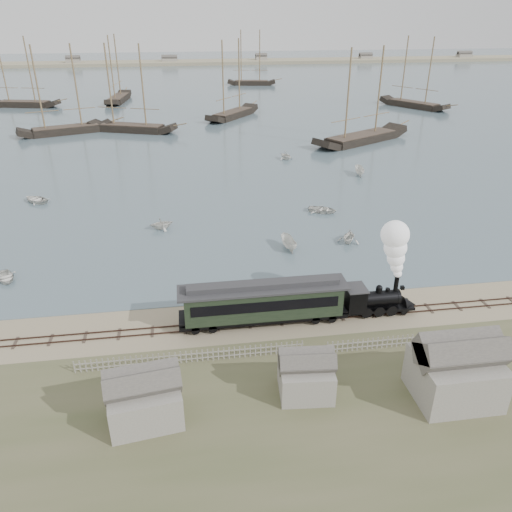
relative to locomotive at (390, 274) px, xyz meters
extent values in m
plane|color=tan|center=(-12.46, 2.00, -4.20)|extent=(600.00, 600.00, 0.00)
cube|color=#475D66|center=(-12.46, 172.00, -4.17)|extent=(600.00, 336.00, 0.06)
cube|color=#38251F|center=(-12.46, -0.50, -4.10)|extent=(120.00, 0.08, 0.12)
cube|color=#38251F|center=(-12.46, 0.50, -4.10)|extent=(120.00, 0.08, 0.12)
cube|color=#3B2E25|center=(-12.46, 0.00, -4.17)|extent=(120.00, 1.80, 0.06)
cube|color=tan|center=(-12.46, 252.00, -4.20)|extent=(500.00, 20.00, 1.80)
cube|color=black|center=(-0.74, 0.00, -3.51)|extent=(6.61, 1.94, 0.24)
cylinder|color=black|center=(-1.13, 0.00, -2.53)|extent=(4.08, 1.46, 1.46)
cube|color=black|center=(-3.27, 0.00, -2.34)|extent=(1.75, 2.14, 2.24)
cube|color=#313133|center=(-3.27, 0.00, -1.17)|extent=(1.94, 2.33, 0.12)
cylinder|color=black|center=(0.72, 0.00, -1.22)|extent=(0.43, 0.43, 1.56)
sphere|color=black|center=(-0.94, 0.00, -1.39)|extent=(0.62, 0.62, 0.62)
cone|color=black|center=(2.37, 0.00, -3.60)|extent=(1.36, 1.94, 1.94)
cube|color=black|center=(1.40, 0.00, -1.56)|extent=(0.34, 0.34, 0.34)
cube|color=black|center=(-12.14, 0.00, -3.42)|extent=(15.68, 2.58, 0.39)
cube|color=black|center=(-12.14, 0.00, -1.86)|extent=(14.56, 2.80, 2.80)
cube|color=black|center=(-12.14, -1.42, -1.58)|extent=(13.44, 0.06, 1.01)
cube|color=black|center=(-12.14, 1.42, -1.58)|extent=(13.44, 0.06, 1.01)
cube|color=#313133|center=(-12.14, 0.00, -0.40)|extent=(15.68, 3.02, 0.20)
cube|color=#313133|center=(-12.14, 0.00, -0.06)|extent=(14.00, 1.34, 0.50)
imported|color=silver|center=(-11.99, 2.45, -3.77)|extent=(4.75, 5.09, 0.86)
imported|color=silver|center=(-38.65, 12.15, -3.77)|extent=(4.29, 3.82, 0.73)
imported|color=silver|center=(-22.07, 24.04, -3.33)|extent=(3.31, 3.61, 1.61)
imported|color=silver|center=(-6.49, 15.41, -3.40)|extent=(3.97, 1.90, 1.48)
imported|color=silver|center=(0.96, 26.79, -3.71)|extent=(4.60, 5.11, 0.87)
imported|color=silver|center=(1.48, 16.17, -3.29)|extent=(4.16, 3.98, 1.70)
imported|color=silver|center=(12.28, 43.53, -3.39)|extent=(4.04, 2.01, 1.49)
imported|color=silver|center=(-41.40, 37.55, -3.69)|extent=(5.13, 5.30, 0.90)
imported|color=silver|center=(1.39, 55.68, -3.28)|extent=(4.16, 3.95, 1.72)
camera|label=1|loc=(-18.62, -39.00, 22.40)|focal=35.00mm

